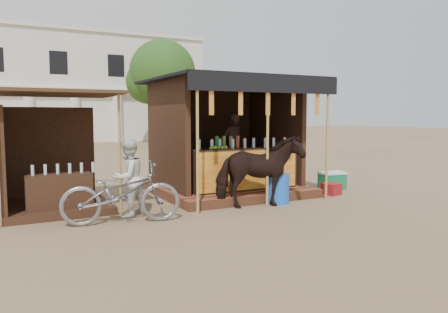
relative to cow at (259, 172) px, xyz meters
The scene contains 11 objects.
ground 1.89m from the cow, 117.30° to the right, with size 120.00×120.00×0.00m, color #846B4C.
main_stall 1.85m from the cow, 83.08° to the left, with size 3.60×3.61×2.78m.
secondary_stall 4.31m from the cow, 156.89° to the left, with size 2.40×2.40×2.38m.
cow is the anchor object (origin of this frame).
motorbike 2.91m from the cow, behind, with size 0.73×2.08×1.09m, color gray.
bystander 2.68m from the cow, behind, with size 0.72×0.56×1.48m, color silver.
blue_barrel 0.76m from the cow, 18.39° to the left, with size 0.52×0.52×0.66m, color blue.
red_crate 2.47m from the cow, 10.96° to the left, with size 0.40×0.38×0.28m, color maroon.
cooler 3.14m from the cow, 19.94° to the left, with size 0.69×0.52×0.46m.
background_building 28.72m from the cow, 95.62° to the left, with size 26.00×7.45×8.18m.
tree 21.55m from the cow, 76.32° to the left, with size 4.50×4.40×7.00m.
Camera 1 is at (-4.01, -6.09, 1.91)m, focal length 35.00 mm.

